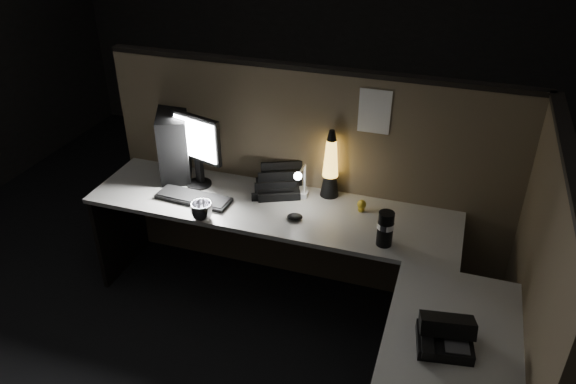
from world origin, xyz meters
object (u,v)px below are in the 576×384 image
(keyboard, at_px, (194,198))
(desk_phone, at_px, (444,335))
(pc_tower, at_px, (175,142))
(monitor, at_px, (197,144))
(lava_lamp, at_px, (330,169))

(keyboard, height_order, desk_phone, desk_phone)
(pc_tower, xyz_separation_m, desk_phone, (1.86, -1.05, -0.17))
(monitor, xyz_separation_m, lava_lamp, (0.84, 0.13, -0.11))
(lava_lamp, distance_m, desk_phone, 1.35)
(keyboard, xyz_separation_m, lava_lamp, (0.79, 0.32, 0.17))
(desk_phone, bearing_deg, monitor, 140.83)
(keyboard, relative_size, desk_phone, 1.77)
(lava_lamp, bearing_deg, desk_phone, -53.49)
(lava_lamp, xyz_separation_m, desk_phone, (0.80, -1.08, -0.13))
(desk_phone, bearing_deg, lava_lamp, 117.40)
(pc_tower, bearing_deg, desk_phone, -54.53)
(keyboard, bearing_deg, desk_phone, -21.92)
(monitor, xyz_separation_m, desk_phone, (1.64, -0.95, -0.24))
(keyboard, bearing_deg, lava_lamp, 25.74)
(pc_tower, relative_size, lava_lamp, 0.98)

